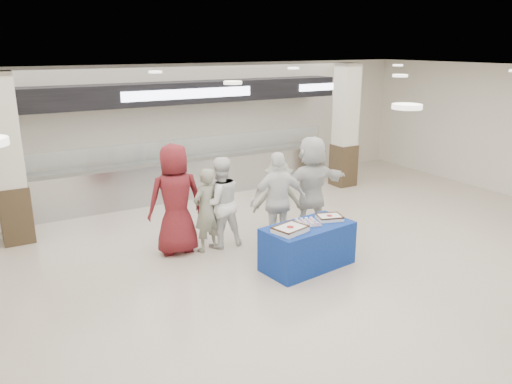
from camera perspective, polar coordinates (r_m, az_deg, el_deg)
ground at (r=8.27m, az=7.01°, el=-9.78°), size 14.00×14.00×0.00m
serving_line at (r=12.39m, az=-7.99°, el=4.77°), size 8.70×0.85×2.80m
column_left at (r=10.29m, az=-26.43°, el=2.90°), size 0.55×0.55×3.20m
column_right at (r=13.37m, az=10.15°, el=7.15°), size 0.55×0.55×3.20m
display_table at (r=8.51m, az=5.92°, el=-6.17°), size 1.64×0.97×0.75m
sheet_cake_left at (r=8.05m, az=3.93°, el=-4.22°), size 0.59×0.51×0.10m
sheet_cake_right at (r=8.68m, az=8.39°, el=-2.84°), size 0.49×0.43×0.09m
cupcake_tray at (r=8.40m, az=5.81°, el=-3.48°), size 0.51×0.43×0.07m
civilian_maroon at (r=8.96m, az=-9.19°, el=-0.84°), size 1.05×0.74×2.01m
soldier_a at (r=9.05m, az=-5.74°, el=-2.07°), size 0.66×0.54×1.55m
chef_tall at (r=9.21m, az=-4.12°, el=-1.18°), size 0.86×0.69×1.71m
chef_short at (r=9.12m, az=2.58°, el=-1.00°), size 1.14×0.69×1.81m
soldier_b at (r=9.72m, az=2.54°, el=-0.80°), size 1.12×0.92×1.51m
civilian_white at (r=9.90m, az=6.31°, el=0.79°), size 1.85×0.68×1.96m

